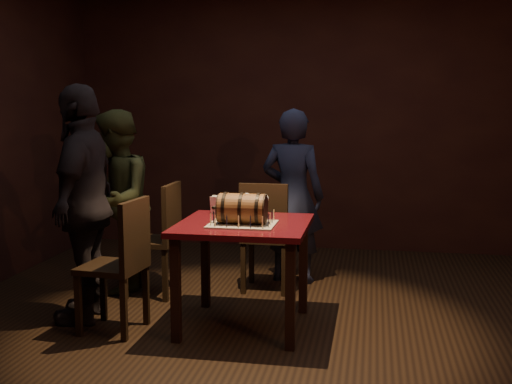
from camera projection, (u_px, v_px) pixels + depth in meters
room_shell at (267, 129)px, 4.42m from camera, size 5.04×5.04×2.80m
pub_table at (244, 238)px, 4.48m from camera, size 0.90×0.90×0.75m
cake_board at (242, 224)px, 4.37m from camera, size 0.45×0.35×0.01m
barrel_cake at (242, 209)px, 4.35m from camera, size 0.38×0.22×0.22m
birthday_candles at (242, 218)px, 4.36m from camera, size 0.40×0.30×0.09m
wine_glass_left at (221, 199)px, 4.75m from camera, size 0.07×0.07×0.16m
wine_glass_mid at (247, 199)px, 4.78m from camera, size 0.07×0.07×0.16m
wine_glass_right at (264, 200)px, 4.73m from camera, size 0.07×0.07×0.16m
pint_of_ale at (233, 206)px, 4.71m from camera, size 0.07×0.07×0.15m
menu_card at (218, 205)px, 4.82m from camera, size 0.10×0.05×0.13m
chair_back at (266, 231)px, 5.32m from camera, size 0.40×0.40×0.93m
chair_left_rear at (160, 233)px, 5.23m from camera, size 0.40×0.40×0.93m
chair_left_front at (122, 258)px, 4.39m from camera, size 0.44×0.44×0.93m
person_back at (293, 196)px, 5.62m from camera, size 0.61×0.45×1.53m
person_left_rear at (116, 201)px, 5.36m from camera, size 0.75×0.87×1.52m
person_left_front at (84, 204)px, 4.62m from camera, size 0.53×1.05×1.71m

